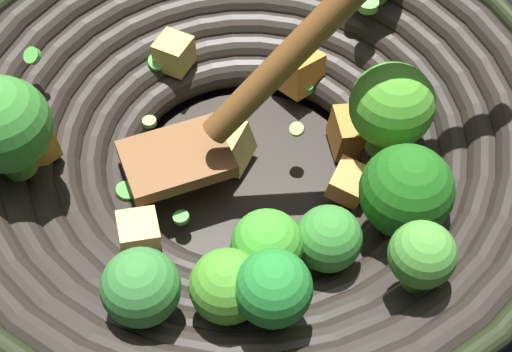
{
  "coord_description": "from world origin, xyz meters",
  "views": [
    {
      "loc": [
        0.09,
        0.31,
        0.44
      ],
      "look_at": [
        -0.0,
        0.02,
        0.03
      ],
      "focal_mm": 53.37,
      "sensor_mm": 36.0,
      "label": 1
    }
  ],
  "objects": [
    {
      "name": "ground_plane",
      "position": [
        0.0,
        0.0,
        0.0
      ],
      "size": [
        4.0,
        4.0,
        0.0
      ],
      "primitive_type": "plane",
      "color": "black"
    },
    {
      "name": "wok",
      "position": [
        -0.0,
        0.0,
        0.06
      ],
      "size": [
        0.42,
        0.42,
        0.27
      ],
      "color": "black",
      "rests_on": "ground"
    }
  ]
}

